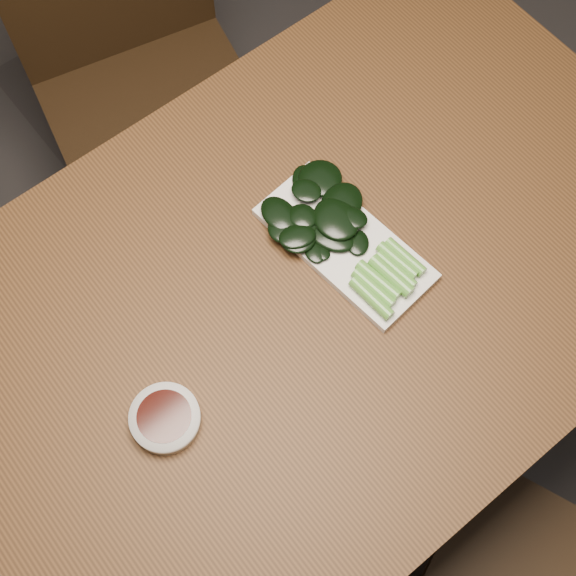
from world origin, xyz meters
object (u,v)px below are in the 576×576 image
(serving_plate, at_px, (345,244))
(gai_lan, at_px, (334,229))
(sauce_bowl, at_px, (165,418))
(chair_far, at_px, (141,75))
(table, at_px, (273,327))

(serving_plate, xyz_separation_m, gai_lan, (-0.00, 0.02, 0.02))
(sauce_bowl, bearing_deg, chair_far, 61.21)
(table, height_order, chair_far, chair_far)
(chair_far, height_order, gai_lan, chair_far)
(serving_plate, bearing_deg, gai_lan, 99.65)
(chair_far, xyz_separation_m, sauce_bowl, (-0.39, -0.72, 0.28))
(table, relative_size, serving_plate, 4.83)
(sauce_bowl, xyz_separation_m, serving_plate, (0.37, 0.05, -0.01))
(serving_plate, bearing_deg, table, -174.81)
(table, xyz_separation_m, sauce_bowl, (-0.22, -0.04, 0.09))
(chair_far, height_order, serving_plate, chair_far)
(chair_far, bearing_deg, serving_plate, -79.40)
(chair_far, relative_size, sauce_bowl, 9.15)
(sauce_bowl, relative_size, serving_plate, 0.34)
(sauce_bowl, relative_size, gai_lan, 0.34)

